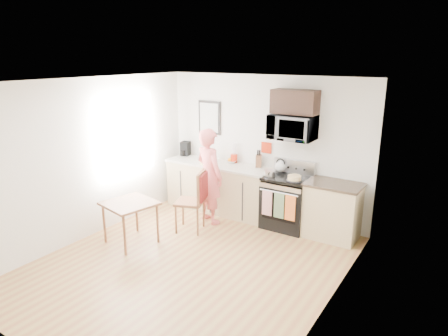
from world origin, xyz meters
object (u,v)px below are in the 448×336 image
Objects in this scene: cake at (294,178)px; microwave at (293,127)px; dining_table at (130,207)px; chair at (198,193)px; range at (287,203)px; person at (209,176)px.

microwave is at bearing 124.67° from cake.
chair is at bearing 55.35° from dining_table.
chair is 1.62m from cake.
range is 1.33m from microwave.
dining_table is (-1.84, -2.02, -1.15)m from microwave.
range is at bearing 138.85° from cake.
microwave reaches higher than dining_table.
range is 1.53× the size of microwave.
chair reaches higher than dining_table.
cake is at bearing -41.15° from range.
microwave is at bearing -134.63° from person.
range is 1.56m from chair.
microwave is 1.00× the size of dining_table.
range reaches higher than dining_table.
microwave reaches higher than chair.
microwave is 2.97m from dining_table.
person reaches higher than dining_table.
person is at bearing 67.53° from dining_table.
dining_table is at bearing -145.05° from chair.
person reaches higher than chair.
person is 1.61× the size of chair.
microwave is 1.68m from person.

